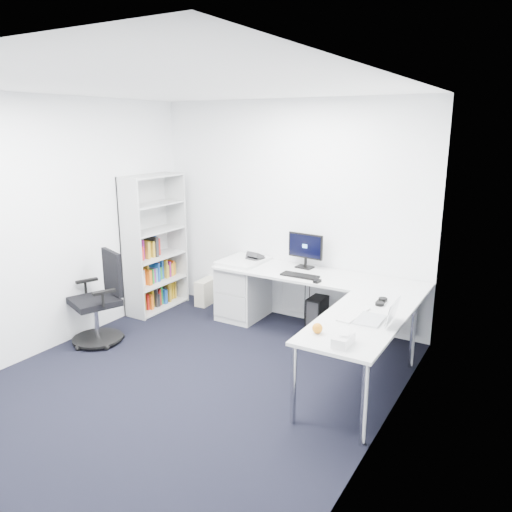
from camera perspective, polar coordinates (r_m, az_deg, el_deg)
The scene contains 21 objects.
ground at distance 4.94m, azimuth -7.98°, elevation -14.37°, with size 4.20×4.20×0.00m, color black.
ceiling at distance 4.34m, azimuth -9.29°, elevation 18.67°, with size 4.20×4.20×0.00m, color white.
wall_back at distance 6.18m, azimuth 3.77°, elevation 4.99°, with size 3.60×0.02×2.70m, color white.
wall_left at distance 5.73m, azimuth -22.74°, elevation 3.12°, with size 0.02×4.20×2.70m, color white.
wall_right at distance 3.62m, azimuth 14.18°, elevation -2.36°, with size 0.02×4.20×2.70m, color white.
l_desk at distance 5.60m, azimuth 5.39°, elevation -6.57°, with size 2.48×1.39×0.72m, color silver, non-canonical shape.
drawer_pedestal at distance 6.36m, azimuth -1.45°, elevation -3.71°, with size 0.50×0.62×0.76m, color silver.
bookshelf at distance 6.65m, azimuth -11.49°, elevation 1.41°, with size 0.35×0.89×1.79m, color #B3B5B5, non-canonical shape.
task_chair at distance 5.85m, azimuth -17.99°, elevation -4.69°, with size 0.58×0.58×1.04m, color black, non-canonical shape.
black_pc_tower at distance 6.14m, azimuth 7.21°, elevation -6.32°, with size 0.18×0.41×0.40m, color black.
beige_pc_tower at distance 6.92m, azimuth -5.70°, elevation -4.07°, with size 0.16×0.36×0.34m, color beige.
power_strip at distance 6.23m, azimuth 10.87°, elevation -7.93°, with size 0.31×0.05×0.04m, color silver.
monitor at distance 5.99m, azimuth 5.63°, elevation 0.65°, with size 0.45×0.14×0.43m, color black, non-canonical shape.
black_keyboard at distance 5.69m, azimuth 5.03°, elevation -2.24°, with size 0.44×0.15×0.02m, color black.
mouse at distance 5.49m, azimuth 7.01°, elevation -2.88°, with size 0.06×0.10×0.03m, color black.
desk_phone at distance 6.28m, azimuth -0.09°, elevation -0.08°, with size 0.18×0.18×0.13m, color #2A2A2C, non-canonical shape.
laptop at distance 4.49m, azimuth 12.96°, elevation -5.84°, with size 0.32×0.31×0.23m, color silver, non-canonical shape.
white_keyboard at distance 4.62m, azimuth 11.09°, elevation -6.54°, with size 0.13×0.46×0.02m, color silver.
headphones at distance 4.97m, azimuth 14.14°, elevation -4.95°, with size 0.13×0.20×0.05m, color black, non-canonical shape.
orange_fruit at distance 4.18m, azimuth 7.03°, elevation -8.20°, with size 0.09×0.09×0.09m, color orange.
tissue_box at distance 4.00m, azimuth 9.94°, elevation -9.44°, with size 0.12×0.23×0.08m, color silver.
Camera 1 is at (2.75, -3.34, 2.38)m, focal length 35.00 mm.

